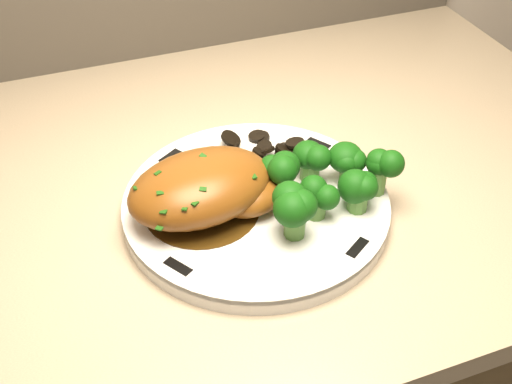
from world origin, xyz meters
name	(u,v)px	position (x,y,z in m)	size (l,w,h in m)	color
plate	(256,206)	(0.60, 1.59, 0.87)	(0.29, 0.29, 0.02)	silver
rim_accent_0	(318,144)	(0.70, 1.66, 0.88)	(0.03, 0.01, 0.00)	black
rim_accent_1	(170,157)	(0.53, 1.69, 0.88)	(0.03, 0.01, 0.00)	black
rim_accent_2	(178,267)	(0.49, 1.52, 0.88)	(0.03, 0.01, 0.00)	black
rim_accent_3	(357,248)	(0.67, 1.48, 0.88)	(0.03, 0.01, 0.00)	black
gravy_pool	(202,209)	(0.54, 1.59, 0.88)	(0.12, 0.12, 0.00)	#38230A
chicken_breast	(206,188)	(0.54, 1.59, 0.91)	(0.17, 0.13, 0.06)	brown
mushroom_pile	(267,152)	(0.64, 1.66, 0.88)	(0.09, 0.07, 0.02)	black
broccoli_florets	(328,180)	(0.67, 1.56, 0.91)	(0.14, 0.11, 0.05)	#538739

